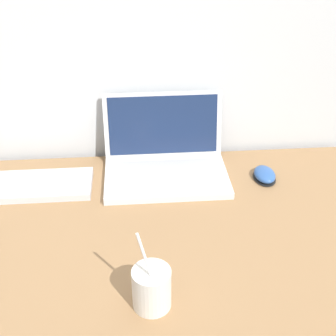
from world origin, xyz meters
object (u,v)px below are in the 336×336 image
laptop (165,159)px  drink_cup (152,287)px  external_keyboard (12,187)px  computer_mouse (265,175)px

laptop → drink_cup: 0.51m
laptop → drink_cup: size_ratio=1.85×
laptop → external_keyboard: laptop is taller
computer_mouse → external_keyboard: bearing=179.8°
drink_cup → external_keyboard: 0.59m
drink_cup → computer_mouse: bearing=51.7°
drink_cup → computer_mouse: drink_cup is taller
external_keyboard → drink_cup: bearing=-50.3°
computer_mouse → external_keyboard: 0.73m
computer_mouse → external_keyboard: computer_mouse is taller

